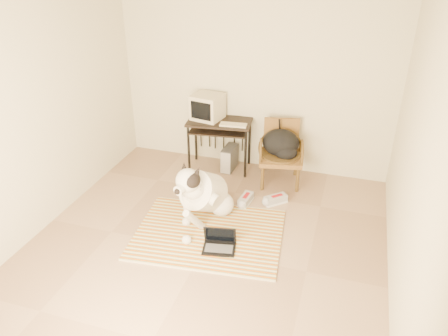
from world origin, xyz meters
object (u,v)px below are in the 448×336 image
at_px(dog, 204,194).
at_px(backpack, 282,144).
at_px(pc_tower, 229,158).
at_px(rattan_chair, 281,153).
at_px(crt_monitor, 207,107).
at_px(laptop, 219,243).
at_px(computer_desk, 219,128).

bearing_deg(dog, backpack, 59.46).
height_order(pc_tower, backpack, backpack).
height_order(rattan_chair, backpack, rattan_chair).
relative_size(crt_monitor, backpack, 0.91).
height_order(laptop, crt_monitor, crt_monitor).
height_order(crt_monitor, pc_tower, crt_monitor).
bearing_deg(crt_monitor, pc_tower, -4.08).
bearing_deg(laptop, backpack, 78.69).
bearing_deg(pc_tower, laptop, -76.55).
xyz_separation_m(crt_monitor, pc_tower, (0.35, -0.02, -0.77)).
xyz_separation_m(computer_desk, crt_monitor, (-0.20, 0.05, 0.29)).
height_order(computer_desk, backpack, backpack).
bearing_deg(computer_desk, rattan_chair, -5.98).
bearing_deg(backpack, computer_desk, 173.23).
distance_m(dog, crt_monitor, 1.57).
xyz_separation_m(laptop, crt_monitor, (-0.80, 1.91, 0.87)).
distance_m(rattan_chair, backpack, 0.14).
relative_size(crt_monitor, rattan_chair, 0.53).
distance_m(laptop, rattan_chair, 1.83).
height_order(dog, backpack, dog).
distance_m(computer_desk, backpack, 0.96).
distance_m(dog, pc_tower, 1.38).
bearing_deg(backpack, rattan_chair, 119.71).
bearing_deg(dog, laptop, -54.53).
xyz_separation_m(crt_monitor, backpack, (1.15, -0.16, -0.37)).
distance_m(laptop, crt_monitor, 2.25).
bearing_deg(dog, computer_desk, 99.75).
bearing_deg(laptop, computer_desk, 107.95).
height_order(crt_monitor, rattan_chair, crt_monitor).
distance_m(dog, rattan_chair, 1.43).
bearing_deg(rattan_chair, computer_desk, 174.02).
bearing_deg(dog, pc_tower, 93.29).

